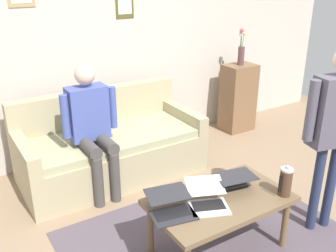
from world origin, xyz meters
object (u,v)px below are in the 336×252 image
Objects in this scene: couch at (110,148)px; laptop_center at (207,200)px; coffee_table at (220,204)px; laptop_right at (171,208)px; side_shelf at (238,98)px; flower_vase at (241,51)px; person_seated at (92,123)px; laptop_left at (230,180)px; french_press at (285,182)px; person_standing at (335,119)px.

laptop_center is at bearing 92.88° from couch.
laptop_right is (0.41, -0.04, 0.10)m from coffee_table.
side_shelf reaches higher than couch.
laptop_right is at bearing 38.87° from side_shelf.
flower_vase is 2.35m from person_seated.
side_shelf is (-1.79, -1.82, 0.03)m from coffee_table.
coffee_table is 0.24m from laptop_left.
couch is at bearing -97.46° from laptop_right.
french_press is (-0.45, 0.22, 0.17)m from coffee_table.
person_standing is (-0.74, 0.34, 0.48)m from laptop_left.
laptop_center is 1.19m from person_standing.
person_seated reaches higher than laptop_center.
couch is 1.60m from coffee_table.
couch is at bearing -74.70° from laptop_left.
coffee_table is at bearing 45.44° from side_shelf.
couch reaches higher than french_press.
side_shelf is at bearing -173.06° from couch.
person_seated is (0.67, -1.24, 0.21)m from laptop_left.
laptop_center is at bearing -19.53° from french_press.
coffee_table is 2.26× the size of flower_vase.
coffee_table is 2.83× the size of laptop_right.
person_seated is at bearing -70.52° from coffee_table.
laptop_left is 2.35m from side_shelf.
couch is 1.94m from french_press.
person_standing is at bearing 168.61° from laptop_right.
coffee_table is 0.84× the size of person_seated.
couch is 7.35× the size of french_press.
person_standing is (-1.06, 0.22, 0.49)m from laptop_center.
laptop_left is at bearing 118.24° from person_seated.
person_standing is (-1.14, 1.81, 0.70)m from couch.
couch is 1.20× the size of person_standing.
coffee_table is at bearing 109.48° from person_seated.
couch reaches higher than laptop_right.
side_shelf is 2.29m from person_standing.
side_shelf is (-1.35, -2.04, -0.13)m from french_press.
flower_vase is at bearing -136.35° from laptop_center.
side_shelf is at bearing -136.40° from laptop_center.
flower_vase reaches higher than couch.
laptop_left is 0.42× the size of side_shelf.
coffee_table is at bearing 174.21° from laptop_right.
coffee_table is 2.54× the size of laptop_center.
couch is at bearing 6.94° from side_shelf.
side_shelf is at bearing -112.90° from person_standing.
laptop_left is 0.91× the size of laptop_center.
coffee_table is 1.12m from person_standing.
flower_vase is 2.23m from person_standing.
laptop_left is at bearing -173.50° from laptop_right.
laptop_right is at bearing -5.79° from coffee_table.
french_press is at bearing -1.02° from person_standing.
person_seated reaches higher than laptop_left.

